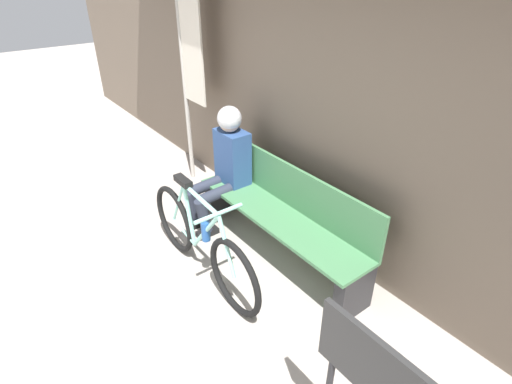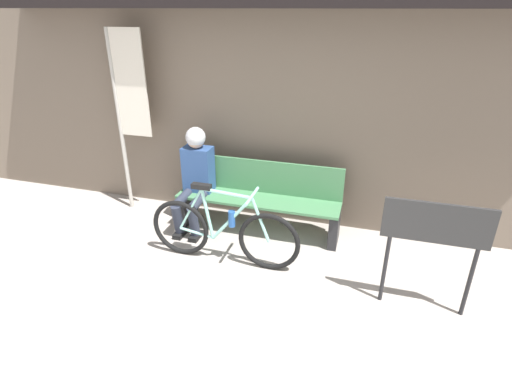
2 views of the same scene
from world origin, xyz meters
name	(u,v)px [view 1 (image 1 of 2)]	position (x,y,z in m)	size (l,w,h in m)	color
storefront_wall	(340,68)	(0.00, 3.00, 1.66)	(12.00, 0.56, 3.20)	#756656
park_bench_near	(282,216)	(-0.14, 2.60, 0.40)	(1.90, 0.42, 0.84)	#477F51
bicycle	(201,242)	(-0.30, 1.85, 0.35)	(1.61, 0.40, 0.86)	black
person_seated	(225,160)	(-0.88, 2.49, 0.69)	(0.34, 0.62, 1.22)	#2D3342
banner_pole	(189,61)	(-1.80, 2.68, 1.45)	(0.45, 0.05, 2.25)	#B7B2A8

